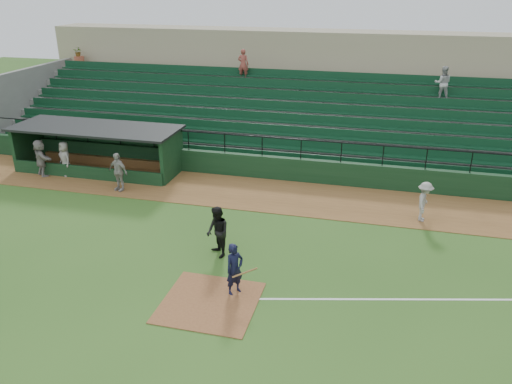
# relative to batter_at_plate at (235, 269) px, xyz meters

# --- Properties ---
(ground) EXTENTS (90.00, 90.00, 0.00)m
(ground) POSITION_rel_batter_at_plate_xyz_m (-0.63, 0.27, -0.90)
(ground) COLOR #2F571C
(ground) RESTS_ON ground
(warning_track) EXTENTS (40.00, 4.00, 0.03)m
(warning_track) POSITION_rel_batter_at_plate_xyz_m (-0.63, 8.27, -0.89)
(warning_track) COLOR brown
(warning_track) RESTS_ON ground
(home_plate_dirt) EXTENTS (3.00, 3.00, 0.03)m
(home_plate_dirt) POSITION_rel_batter_at_plate_xyz_m (-0.63, -0.73, -0.89)
(home_plate_dirt) COLOR brown
(home_plate_dirt) RESTS_ON ground
(foul_line) EXTENTS (17.49, 4.44, 0.01)m
(foul_line) POSITION_rel_batter_at_plate_xyz_m (7.37, 1.47, -0.90)
(foul_line) COLOR white
(foul_line) RESTS_ON ground
(stadium_structure) EXTENTS (38.00, 13.08, 6.40)m
(stadium_structure) POSITION_rel_batter_at_plate_xyz_m (-0.63, 16.73, 1.40)
(stadium_structure) COLOR black
(stadium_structure) RESTS_ON ground
(dugout) EXTENTS (8.90, 3.20, 2.42)m
(dugout) POSITION_rel_batter_at_plate_xyz_m (-10.38, 9.83, 0.43)
(dugout) COLOR black
(dugout) RESTS_ON ground
(batter_at_plate) EXTENTS (1.16, 0.78, 1.80)m
(batter_at_plate) POSITION_rel_batter_at_plate_xyz_m (0.00, 0.00, 0.00)
(batter_at_plate) COLOR black
(batter_at_plate) RESTS_ON ground
(umpire) EXTENTS (1.18, 1.20, 1.95)m
(umpire) POSITION_rel_batter_at_plate_xyz_m (-1.30, 2.20, 0.08)
(umpire) COLOR black
(umpire) RESTS_ON ground
(runner) EXTENTS (0.84, 1.22, 1.74)m
(runner) POSITION_rel_batter_at_plate_xyz_m (6.22, 7.15, -0.00)
(runner) COLOR #9B9691
(runner) RESTS_ON warning_track
(dugout_player_a) EXTENTS (1.20, 0.74, 1.90)m
(dugout_player_a) POSITION_rel_batter_at_plate_xyz_m (-7.96, 7.05, 0.08)
(dugout_player_a) COLOR #9E9994
(dugout_player_a) RESTS_ON warning_track
(dugout_player_b) EXTENTS (1.07, 0.97, 1.83)m
(dugout_player_b) POSITION_rel_batter_at_plate_xyz_m (-11.62, 8.22, 0.04)
(dugout_player_b) COLOR gray
(dugout_player_b) RESTS_ON warning_track
(dugout_player_c) EXTENTS (1.80, 1.50, 1.94)m
(dugout_player_c) POSITION_rel_batter_at_plate_xyz_m (-12.84, 7.88, 0.10)
(dugout_player_c) COLOR gray
(dugout_player_c) RESTS_ON warning_track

